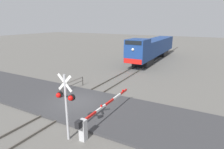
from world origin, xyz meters
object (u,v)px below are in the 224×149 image
Objects in this scene: guard_railing at (73,84)px; crossing_gate at (91,120)px; crossing_signal at (66,101)px; locomotive at (153,48)px.

crossing_gate is at bearing -42.33° from guard_railing.
crossing_signal reaches higher than guard_railing.
crossing_signal is at bearing -83.60° from locomotive.
guard_railing is (-2.35, -17.99, -1.53)m from locomotive.
guard_railing is (-5.10, 6.55, -1.76)m from crossing_signal.
locomotive is 4.70× the size of crossing_signal.
locomotive reaches higher than crossing_gate.
locomotive is 23.67m from crossing_gate.
crossing_gate is 7.99m from guard_railing.
crossing_gate is (0.81, 1.18, -1.51)m from crossing_signal.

